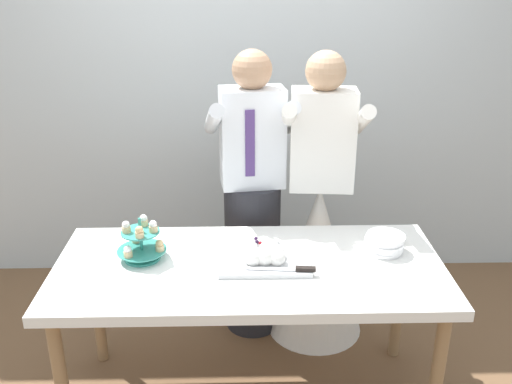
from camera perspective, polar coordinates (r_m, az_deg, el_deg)
rear_wall at (r=3.73m, az=-1.02°, el=12.69°), size 5.20×0.10×2.90m
dessert_table at (r=2.68m, az=-0.68°, el=-8.67°), size 1.80×0.80×0.78m
cupcake_stand at (r=2.70m, az=-11.45°, el=-5.02°), size 0.23×0.23×0.21m
main_cake_tray at (r=2.64m, az=0.84°, el=-6.27°), size 0.44×0.31×0.13m
plate_stack at (r=2.80m, az=12.79°, el=-5.03°), size 0.19×0.19×0.09m
person_groom at (r=3.22m, az=-0.37°, el=-2.09°), size 0.52×0.54×1.66m
person_bride at (r=3.27m, az=6.23°, el=-4.97°), size 0.56×0.56×1.66m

